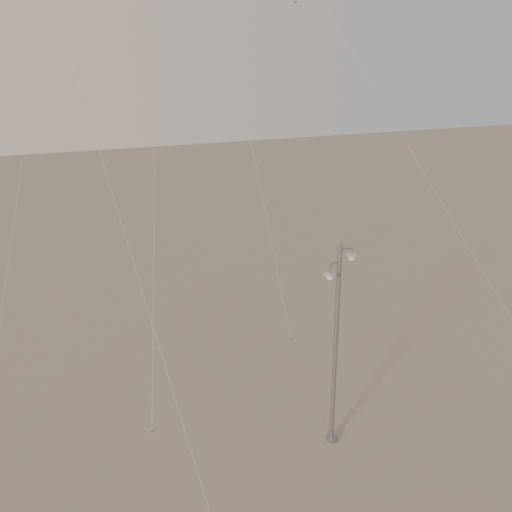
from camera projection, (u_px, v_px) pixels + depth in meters
name	position (u px, v px, depth m)	size (l,w,h in m)	color
street_lamp	(336.00, 340.00, 28.03)	(1.57, 0.79, 8.54)	gray
kite_3	(14.00, 29.00, 23.14)	(7.75, 8.08, 22.08)	maroon
kite_4	(360.00, 69.00, 31.71)	(8.54, 11.37, 19.32)	#2E2926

